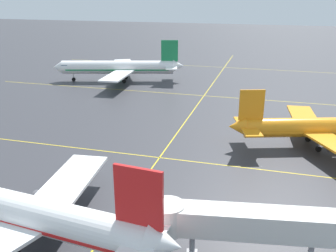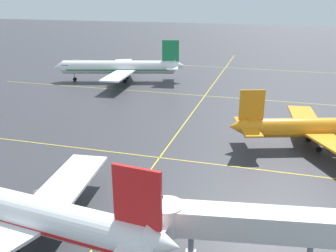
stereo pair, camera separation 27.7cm
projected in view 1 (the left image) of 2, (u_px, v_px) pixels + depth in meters
The scene contains 5 objects.
airliner_front_gate at pixel (19, 211), 38.19m from camera, with size 35.85×30.77×11.14m.
airliner_second_row at pixel (323, 127), 62.68m from camera, with size 31.61×27.02×10.06m.
airliner_third_row at pixel (120, 67), 108.74m from camera, with size 37.62×32.07×11.87m.
taxiway_markings at pixel (187, 120), 77.13m from camera, with size 118.17×171.16×0.01m.
jet_bridge at pixel (227, 221), 36.00m from camera, with size 18.68×5.74×5.58m.
Camera 1 is at (15.92, -15.00, 24.92)m, focal length 40.03 mm.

